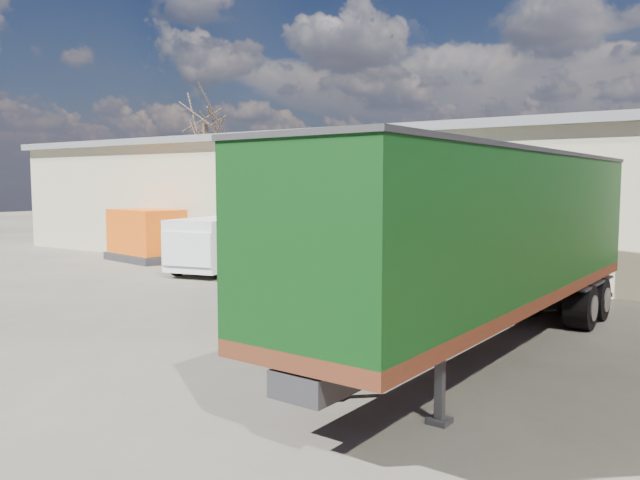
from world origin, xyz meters
The scene contains 7 objects.
ground centered at (0.00, 0.00, 0.00)m, with size 120.00×120.00×0.00m, color #292722.
warehouse centered at (-6.00, 16.00, 2.66)m, with size 30.60×12.60×5.42m.
bare_tree centered at (-18.00, 20.00, 7.92)m, with size 4.00×4.00×9.60m.
tractor_unit centered at (3.57, 5.39, 1.66)m, with size 5.33×5.89×3.94m.
box_trailer centered at (5.75, 2.43, 2.37)m, with size 3.24×11.85×3.90m.
panel_van centered at (-6.14, 8.10, 1.05)m, with size 2.89×5.24×2.02m.
orange_skip centered at (-11.12, 8.94, 0.95)m, with size 3.86×2.83×2.19m.
Camera 1 is at (9.51, -9.29, 3.29)m, focal length 35.00 mm.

